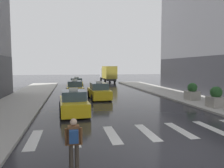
{
  "coord_description": "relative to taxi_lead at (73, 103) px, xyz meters",
  "views": [
    {
      "loc": [
        -3.78,
        -6.83,
        3.28
      ],
      "look_at": [
        -0.8,
        8.0,
        2.03
      ],
      "focal_mm": 33.98,
      "sensor_mm": 36.0,
      "label": 1
    }
  ],
  "objects": [
    {
      "name": "crosswalk_markings",
      "position": [
        3.53,
        -5.1,
        -0.72
      ],
      "size": [
        11.3,
        2.8,
        0.01
      ],
      "color": "silver",
      "rests_on": "ground"
    },
    {
      "name": "planter_near_corner",
      "position": [
        10.86,
        -0.59,
        0.15
      ],
      "size": [
        1.1,
        1.1,
        1.6
      ],
      "color": "#A8A399",
      "rests_on": "curb_right"
    },
    {
      "name": "planter_mid_block",
      "position": [
        11.11,
        3.05,
        0.15
      ],
      "size": [
        1.1,
        1.1,
        1.6
      ],
      "color": "#A8A399",
      "rests_on": "curb_right"
    },
    {
      "name": "taxi_third",
      "position": [
        0.32,
        9.97,
        0.0
      ],
      "size": [
        2.02,
        4.58,
        1.8
      ],
      "color": "gold",
      "rests_on": "ground"
    },
    {
      "name": "taxi_fourth",
      "position": [
        0.77,
        16.22,
        0.0
      ],
      "size": [
        2.12,
        4.63,
        1.8
      ],
      "color": "yellow",
      "rests_on": "ground"
    },
    {
      "name": "ground_plane",
      "position": [
        3.53,
        -8.1,
        -0.72
      ],
      "size": [
        160.0,
        160.0,
        0.0
      ],
      "primitive_type": "plane",
      "color": "#26262B"
    },
    {
      "name": "box_truck",
      "position": [
        7.78,
        28.86,
        1.13
      ],
      "size": [
        2.47,
        7.6,
        3.35
      ],
      "color": "#2D2D2D",
      "rests_on": "ground"
    },
    {
      "name": "pedestrian_with_backpack",
      "position": [
        -0.15,
        -8.3,
        0.25
      ],
      "size": [
        0.55,
        0.43,
        1.65
      ],
      "color": "#473D33",
      "rests_on": "ground"
    },
    {
      "name": "taxi_second",
      "position": [
        2.68,
        6.36,
        0.0
      ],
      "size": [
        2.07,
        4.6,
        1.8
      ],
      "color": "yellow",
      "rests_on": "ground"
    },
    {
      "name": "taxi_lead",
      "position": [
        0.0,
        0.0,
        0.0
      ],
      "size": [
        2.11,
        4.62,
        1.8
      ],
      "color": "yellow",
      "rests_on": "ground"
    }
  ]
}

